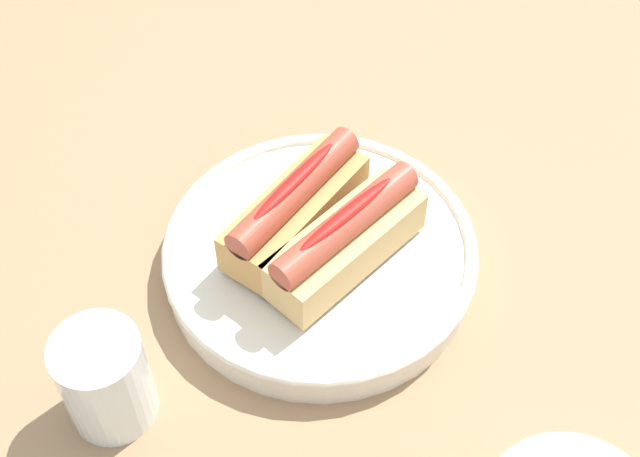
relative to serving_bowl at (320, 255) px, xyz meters
The scene contains 5 objects.
ground_plane 0.03m from the serving_bowl, 141.62° to the left, with size 2.40×2.40×0.00m, color #9E7A56.
serving_bowl is the anchor object (origin of this frame).
hotdog_front 0.05m from the serving_bowl, 75.82° to the right, with size 0.16×0.09×0.06m.
hotdog_back 0.05m from the serving_bowl, 104.18° to the left, with size 0.16×0.08×0.06m.
water_glass 0.21m from the serving_bowl, ahead, with size 0.07×0.07×0.09m.
Camera 1 is at (0.29, 0.36, 0.62)m, focal length 48.73 mm.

